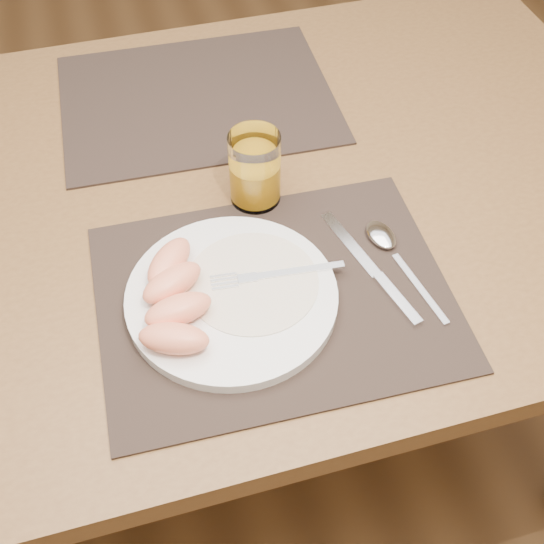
{
  "coord_description": "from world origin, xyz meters",
  "views": [
    {
      "loc": [
        -0.13,
        -0.74,
        1.45
      ],
      "look_at": [
        0.03,
        -0.2,
        0.77
      ],
      "focal_mm": 45.0,
      "sensor_mm": 36.0,
      "label": 1
    }
  ],
  "objects_px": {
    "placemat_near": "(274,296)",
    "spoon": "(386,242)",
    "placemat_far": "(197,98)",
    "juice_glass": "(255,172)",
    "table": "(222,226)",
    "fork": "(266,276)",
    "plate": "(232,297)",
    "knife": "(377,275)"
  },
  "relations": [
    {
      "from": "knife",
      "to": "juice_glass",
      "type": "xyz_separation_m",
      "value": [
        -0.12,
        0.19,
        0.05
      ]
    },
    {
      "from": "plate",
      "to": "table",
      "type": "bearing_deg",
      "value": 81.44
    },
    {
      "from": "knife",
      "to": "juice_glass",
      "type": "height_order",
      "value": "juice_glass"
    },
    {
      "from": "placemat_far",
      "to": "fork",
      "type": "height_order",
      "value": "fork"
    },
    {
      "from": "placemat_near",
      "to": "juice_glass",
      "type": "relative_size",
      "value": 4.08
    },
    {
      "from": "placemat_near",
      "to": "placemat_far",
      "type": "xyz_separation_m",
      "value": [
        -0.01,
        0.44,
        0.0
      ]
    },
    {
      "from": "table",
      "to": "placemat_far",
      "type": "bearing_deg",
      "value": 86.72
    },
    {
      "from": "fork",
      "to": "juice_glass",
      "type": "bearing_deg",
      "value": 79.9
    },
    {
      "from": "fork",
      "to": "placemat_near",
      "type": "bearing_deg",
      "value": -75.32
    },
    {
      "from": "knife",
      "to": "juice_glass",
      "type": "relative_size",
      "value": 1.97
    },
    {
      "from": "placemat_far",
      "to": "knife",
      "type": "relative_size",
      "value": 2.07
    },
    {
      "from": "fork",
      "to": "knife",
      "type": "bearing_deg",
      "value": -10.59
    },
    {
      "from": "fork",
      "to": "knife",
      "type": "height_order",
      "value": "fork"
    },
    {
      "from": "table",
      "to": "fork",
      "type": "relative_size",
      "value": 7.99
    },
    {
      "from": "spoon",
      "to": "knife",
      "type": "bearing_deg",
      "value": -123.76
    },
    {
      "from": "placemat_near",
      "to": "plate",
      "type": "xyz_separation_m",
      "value": [
        -0.05,
        0.01,
        0.01
      ]
    },
    {
      "from": "knife",
      "to": "juice_glass",
      "type": "distance_m",
      "value": 0.23
    },
    {
      "from": "table",
      "to": "plate",
      "type": "relative_size",
      "value": 5.19
    },
    {
      "from": "placemat_far",
      "to": "fork",
      "type": "xyz_separation_m",
      "value": [
        0.0,
        -0.42,
        0.02
      ]
    },
    {
      "from": "juice_glass",
      "to": "plate",
      "type": "bearing_deg",
      "value": -113.94
    },
    {
      "from": "placemat_far",
      "to": "juice_glass",
      "type": "bearing_deg",
      "value": -82.74
    },
    {
      "from": "knife",
      "to": "plate",
      "type": "bearing_deg",
      "value": 176.18
    },
    {
      "from": "placemat_near",
      "to": "fork",
      "type": "bearing_deg",
      "value": 104.68
    },
    {
      "from": "table",
      "to": "juice_glass",
      "type": "xyz_separation_m",
      "value": [
        0.05,
        -0.04,
        0.14
      ]
    },
    {
      "from": "table",
      "to": "knife",
      "type": "xyz_separation_m",
      "value": [
        0.16,
        -0.23,
        0.09
      ]
    },
    {
      "from": "spoon",
      "to": "table",
      "type": "bearing_deg",
      "value": 137.3
    },
    {
      "from": "spoon",
      "to": "fork",
      "type": "bearing_deg",
      "value": -172.96
    },
    {
      "from": "placemat_near",
      "to": "spoon",
      "type": "xyz_separation_m",
      "value": [
        0.17,
        0.04,
        0.01
      ]
    },
    {
      "from": "fork",
      "to": "spoon",
      "type": "xyz_separation_m",
      "value": [
        0.18,
        0.02,
        -0.01
      ]
    },
    {
      "from": "knife",
      "to": "table",
      "type": "bearing_deg",
      "value": 125.3
    },
    {
      "from": "plate",
      "to": "knife",
      "type": "relative_size",
      "value": 1.24
    },
    {
      "from": "spoon",
      "to": "juice_glass",
      "type": "height_order",
      "value": "juice_glass"
    },
    {
      "from": "placemat_near",
      "to": "placemat_far",
      "type": "distance_m",
      "value": 0.44
    },
    {
      "from": "table",
      "to": "knife",
      "type": "bearing_deg",
      "value": -54.7
    },
    {
      "from": "plate",
      "to": "fork",
      "type": "height_order",
      "value": "fork"
    },
    {
      "from": "placemat_far",
      "to": "spoon",
      "type": "bearing_deg",
      "value": -65.58
    },
    {
      "from": "placemat_far",
      "to": "juice_glass",
      "type": "xyz_separation_m",
      "value": [
        0.03,
        -0.26,
        0.05
      ]
    },
    {
      "from": "placemat_near",
      "to": "spoon",
      "type": "distance_m",
      "value": 0.18
    },
    {
      "from": "placemat_far",
      "to": "spoon",
      "type": "xyz_separation_m",
      "value": [
        0.18,
        -0.4,
        0.01
      ]
    },
    {
      "from": "placemat_near",
      "to": "placemat_far",
      "type": "bearing_deg",
      "value": 91.22
    },
    {
      "from": "table",
      "to": "knife",
      "type": "relative_size",
      "value": 6.43
    },
    {
      "from": "placemat_near",
      "to": "knife",
      "type": "distance_m",
      "value": 0.14
    }
  ]
}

